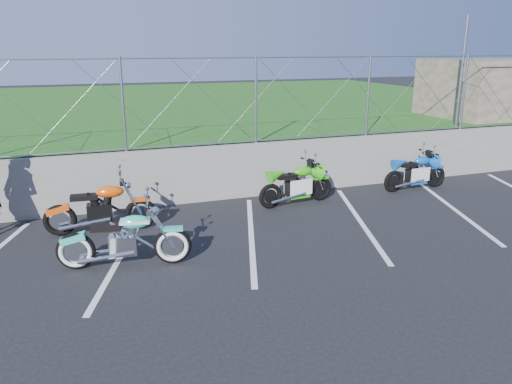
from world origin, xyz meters
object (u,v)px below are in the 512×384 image
object	(u,v)px
cruiser_turquoise	(126,241)
naked_orange	(102,210)
sportbike_blue	(416,174)
sportbike_green	(297,186)

from	to	relation	value
cruiser_turquoise	naked_orange	world-z (taller)	cruiser_turquoise
naked_orange	sportbike_blue	distance (m)	7.65
cruiser_turquoise	sportbike_green	xyz separation A→B (m)	(4.03, 2.14, -0.01)
sportbike_green	sportbike_blue	bearing A→B (deg)	-5.50
cruiser_turquoise	sportbike_green	size ratio (longest dim) A/B	1.12
sportbike_green	sportbike_blue	world-z (taller)	sportbike_green
sportbike_green	sportbike_blue	xyz separation A→B (m)	(3.34, 0.11, -0.02)
naked_orange	sportbike_green	bearing A→B (deg)	9.00
cruiser_turquoise	sportbike_green	bearing A→B (deg)	39.12
naked_orange	sportbike_blue	size ratio (longest dim) A/B	1.15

